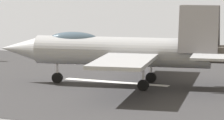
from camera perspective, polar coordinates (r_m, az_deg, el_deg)
name	(u,v)px	position (r m, az deg, el deg)	size (l,w,h in m)	color
ground_plane	(120,83)	(45.26, 0.71, -2.07)	(400.00, 400.00, 0.00)	slate
runway_strip	(120,83)	(45.25, 0.73, -2.05)	(240.00, 26.00, 0.02)	#313031
fighter_jet	(121,50)	(43.75, 0.81, 0.87)	(16.99, 15.32, 5.67)	#949699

